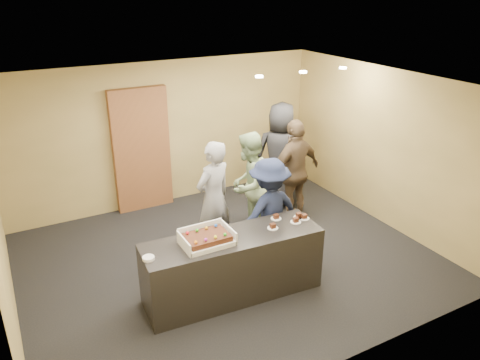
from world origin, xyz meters
The scene contains 17 objects.
room centered at (0.00, 0.00, 1.35)m, with size 6.04×6.00×2.70m.
serving_counter centered at (-0.34, -0.81, 0.45)m, with size 2.40×0.70×0.90m, color black.
storage_cabinet centered at (-0.53, 2.41, 1.14)m, with size 1.04×0.15×2.29m, color brown.
cake_box centered at (-0.71, -0.78, 0.94)m, with size 0.65×0.45×0.19m.
sheet_cake centered at (-0.71, -0.81, 1.00)m, with size 0.55×0.38×0.11m.
plate_stack centered at (-1.48, -0.80, 0.92)m, with size 0.15×0.15×0.04m, color white.
slice_a centered at (0.24, -0.86, 0.92)m, with size 0.15×0.15×0.07m.
slice_b centered at (0.43, -0.65, 0.92)m, with size 0.15×0.15×0.07m.
slice_c centered at (0.61, -0.86, 0.92)m, with size 0.15×0.15×0.07m.
slice_d centered at (0.73, -0.77, 0.92)m, with size 0.15×0.15×0.07m.
slice_e centered at (0.78, -0.83, 0.92)m, with size 0.15×0.15×0.07m.
person_server_grey centered at (-0.07, 0.35, 0.92)m, with size 0.67×0.44×1.83m, color gray.
person_sage_man centered at (0.68, 0.59, 0.89)m, with size 0.87×0.68×1.79m, color #91AC7B.
person_navy_man centered at (0.53, -0.29, 0.83)m, with size 1.07×0.62×1.66m, color #18203E.
person_brown_extra centered at (1.64, 0.64, 0.93)m, with size 1.09×0.45×1.86m, color brown.
person_dark_suit centered at (1.77, 1.31, 1.00)m, with size 0.97×0.63×1.99m, color #222327.
ceiling_spotlights centered at (1.60, 0.50, 2.67)m, with size 1.72×0.12×0.03m.
Camera 1 is at (-2.80, -5.53, 3.96)m, focal length 35.00 mm.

